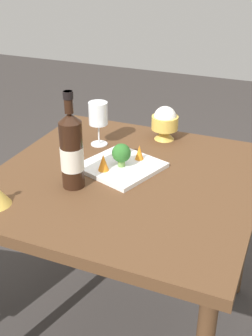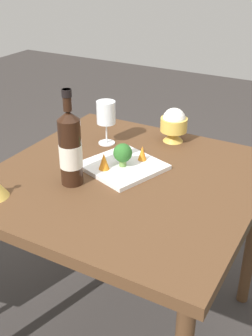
{
  "view_description": "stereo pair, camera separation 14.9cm",
  "coord_description": "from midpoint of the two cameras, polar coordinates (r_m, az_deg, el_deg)",
  "views": [
    {
      "loc": [
        -1.21,
        -0.51,
        1.46
      ],
      "look_at": [
        0.0,
        0.0,
        0.77
      ],
      "focal_mm": 45.5,
      "sensor_mm": 36.0,
      "label": 1
    },
    {
      "loc": [
        -1.15,
        -0.64,
        1.46
      ],
      "look_at": [
        0.0,
        0.0,
        0.77
      ],
      "focal_mm": 45.5,
      "sensor_mm": 36.0,
      "label": 2
    }
  ],
  "objects": [
    {
      "name": "carrot_garnish_right",
      "position": [
        1.56,
        4.92,
        1.93
      ],
      "size": [
        0.03,
        0.03,
        0.05
      ],
      "color": "orange",
      "rests_on": "serving_plate"
    },
    {
      "name": "carrot_garnish_left",
      "position": [
        1.49,
        -0.14,
        0.84
      ],
      "size": [
        0.04,
        0.04,
        0.06
      ],
      "color": "orange",
      "rests_on": "serving_plate"
    },
    {
      "name": "ground_plane",
      "position": [
        1.97,
        2.3,
        -20.34
      ],
      "size": [
        8.0,
        8.0,
        0.0
      ],
      "primitive_type": "plane",
      "color": "#383330"
    },
    {
      "name": "serving_plate",
      "position": [
        1.55,
        2.34,
        0.19
      ],
      "size": [
        0.32,
        0.32,
        0.02
      ],
      "rotation": [
        0.0,
        0.0,
        -0.33
      ],
      "color": "white",
      "rests_on": "dining_table"
    },
    {
      "name": "wine_glass",
      "position": [
        1.69,
        -0.17,
        7.25
      ],
      "size": [
        0.08,
        0.08,
        0.18
      ],
      "color": "white",
      "rests_on": "dining_table"
    },
    {
      "name": "broccoli_floret",
      "position": [
        1.51,
        2.38,
        1.9
      ],
      "size": [
        0.07,
        0.07,
        0.09
      ],
      "color": "#729E4C",
      "rests_on": "serving_plate"
    },
    {
      "name": "rice_bowl",
      "position": [
        1.76,
        8.85,
        5.77
      ],
      "size": [
        0.11,
        0.11,
        0.14
      ],
      "color": "gold",
      "rests_on": "dining_table"
    },
    {
      "name": "dining_table",
      "position": [
        1.54,
        2.76,
        -3.83
      ],
      "size": [
        0.91,
        0.91,
        0.74
      ],
      "color": "brown",
      "rests_on": "ground_plane"
    },
    {
      "name": "wine_bottle",
      "position": [
        1.4,
        -4.47,
        2.61
      ],
      "size": [
        0.08,
        0.08,
        0.33
      ],
      "color": "black",
      "rests_on": "dining_table"
    }
  ]
}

